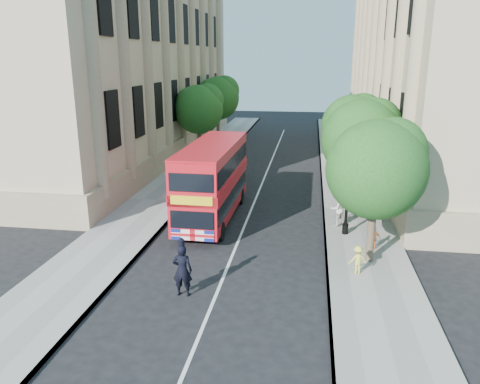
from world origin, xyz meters
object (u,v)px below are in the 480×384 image
at_px(police_constable, 182,270).
at_px(woman_pedestrian, 337,209).
at_px(box_van, 218,166).
at_px(double_decker_bus, 213,179).
at_px(lamp_post, 348,186).

relative_size(police_constable, woman_pedestrian, 1.09).
distance_m(box_van, woman_pedestrian, 10.50).
bearing_deg(double_decker_bus, woman_pedestrian, -3.48).
bearing_deg(box_van, woman_pedestrian, -42.60).
relative_size(box_van, woman_pedestrian, 2.68).
distance_m(box_van, police_constable, 15.37).
xyz_separation_m(double_decker_bus, woman_pedestrian, (6.46, -0.48, -1.17)).
xyz_separation_m(lamp_post, police_constable, (-6.18, -6.86, -1.53)).
height_order(police_constable, woman_pedestrian, police_constable).
relative_size(lamp_post, police_constable, 2.64).
bearing_deg(lamp_post, double_decker_bus, 167.00).
bearing_deg(police_constable, box_van, -85.62).
height_order(box_van, woman_pedestrian, box_van).
distance_m(double_decker_bus, police_constable, 8.55).
bearing_deg(box_van, lamp_post, -45.26).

